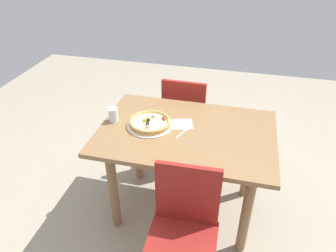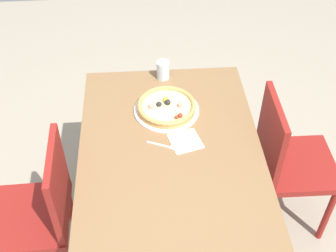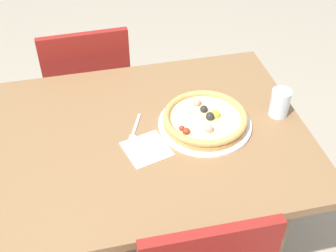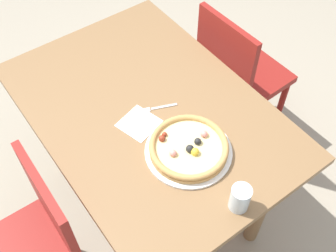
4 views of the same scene
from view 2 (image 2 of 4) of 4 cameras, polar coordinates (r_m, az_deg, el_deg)
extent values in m
plane|color=#9E937F|center=(2.68, 0.26, -14.37)|extent=(6.00, 6.00, 0.00)
cube|color=olive|center=(2.08, 0.33, -3.27)|extent=(1.24, 0.86, 0.03)
cylinder|color=olive|center=(2.69, -6.59, -1.78)|extent=(0.07, 0.07, 0.74)
cylinder|color=olive|center=(2.71, 5.57, -1.17)|extent=(0.07, 0.07, 0.74)
cylinder|color=maroon|center=(2.64, -19.72, -11.29)|extent=(0.04, 0.04, 0.44)
cylinder|color=maroon|center=(2.56, -12.26, -11.08)|extent=(0.04, 0.04, 0.44)
cube|color=maroon|center=(2.31, -17.64, -11.19)|extent=(0.41, 0.41, 0.04)
cube|color=maroon|center=(2.09, -14.02, -7.39)|extent=(0.38, 0.04, 0.42)
cylinder|color=maroon|center=(2.85, 17.83, -5.25)|extent=(0.04, 0.04, 0.44)
cylinder|color=maroon|center=(2.66, 19.90, -10.73)|extent=(0.04, 0.04, 0.44)
cylinder|color=maroon|center=(2.75, 11.15, -5.73)|extent=(0.04, 0.04, 0.44)
cylinder|color=maroon|center=(2.55, 12.69, -11.50)|extent=(0.04, 0.04, 0.44)
cube|color=maroon|center=(2.52, 16.43, -4.83)|extent=(0.40, 0.40, 0.04)
cube|color=maroon|center=(2.30, 13.19, -1.32)|extent=(0.38, 0.03, 0.42)
cylinder|color=white|center=(2.25, -0.30, 2.07)|extent=(0.33, 0.33, 0.01)
cylinder|color=tan|center=(2.25, -0.30, 2.34)|extent=(0.30, 0.30, 0.02)
cylinder|color=beige|center=(2.24, -0.30, 2.57)|extent=(0.26, 0.26, 0.01)
torus|color=tan|center=(2.23, -0.30, 2.70)|extent=(0.30, 0.30, 0.02)
sphere|color=maroon|center=(2.17, 1.59, 1.37)|extent=(0.03, 0.03, 0.03)
sphere|color=maroon|center=(2.16, 1.10, 1.13)|extent=(0.02, 0.02, 0.02)
sphere|color=#E58C7F|center=(2.22, -2.22, 2.58)|extent=(0.03, 0.03, 0.03)
sphere|color=#262626|center=(2.23, -1.18, 2.84)|extent=(0.03, 0.03, 0.03)
sphere|color=gold|center=(2.26, -0.34, 3.42)|extent=(0.03, 0.03, 0.03)
sphere|color=#262626|center=(2.24, -0.04, 3.07)|extent=(0.03, 0.03, 0.03)
sphere|color=#E58C7F|center=(2.23, 1.58, 2.77)|extent=(0.03, 0.03, 0.03)
cube|color=silver|center=(2.08, -1.33, -2.39)|extent=(0.05, 0.11, 0.00)
cube|color=silver|center=(2.07, 0.90, -2.92)|extent=(0.04, 0.05, 0.00)
cylinder|color=silver|center=(2.44, -0.60, 7.25)|extent=(0.07, 0.07, 0.10)
cube|color=white|center=(2.10, 2.29, -1.98)|extent=(0.17, 0.17, 0.00)
camera|label=1|loc=(2.07, -64.36, 13.58)|focal=34.21mm
camera|label=3|loc=(1.85, 41.21, 19.43)|focal=47.40mm
camera|label=4|loc=(2.47, 15.87, 37.73)|focal=44.30mm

